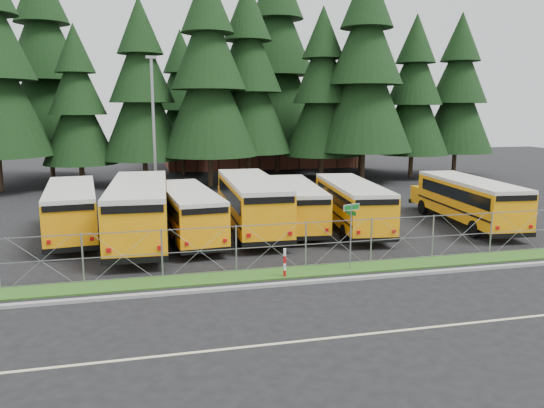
{
  "coord_description": "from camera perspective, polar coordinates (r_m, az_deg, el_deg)",
  "views": [
    {
      "loc": [
        -7.56,
        -21.89,
        6.69
      ],
      "look_at": [
        -1.26,
        4.0,
        1.88
      ],
      "focal_mm": 35.0,
      "sensor_mm": 36.0,
      "label": 1
    }
  ],
  "objects": [
    {
      "name": "conifer_12",
      "position": [
        57.07,
        0.55,
        14.73
      ],
      "size": [
        10.1,
        10.1,
        22.35
      ],
      "primitive_type": null,
      "color": "black",
      "rests_on": "ground"
    },
    {
      "name": "bus_3",
      "position": [
        27.87,
        -9.04,
        -1.04
      ],
      "size": [
        3.21,
        10.13,
        2.61
      ],
      "primitive_type": null,
      "rotation": [
        0.0,
        0.0,
        0.09
      ],
      "color": "orange",
      "rests_on": "ground"
    },
    {
      "name": "road_lane_line",
      "position": [
        17.17,
        14.06,
        -13.01
      ],
      "size": [
        50.0,
        0.12,
        0.01
      ],
      "primitive_type": "cube",
      "color": "beige",
      "rests_on": "ground"
    },
    {
      "name": "conifer_10",
      "position": [
        56.01,
        -23.2,
        13.14
      ],
      "size": [
        9.33,
        9.33,
        20.63
      ],
      "primitive_type": null,
      "color": "black",
      "rests_on": "ground"
    },
    {
      "name": "chainlink_fence",
      "position": [
        22.93,
        6.05,
        -4.2
      ],
      "size": [
        44.0,
        0.1,
        2.0
      ],
      "primitive_type": null,
      "color": "gray",
      "rests_on": "ground"
    },
    {
      "name": "conifer_6",
      "position": [
        50.19,
        5.43,
        11.61
      ],
      "size": [
        7.18,
        7.18,
        15.89
      ],
      "primitive_type": null,
      "color": "black",
      "rests_on": "ground"
    },
    {
      "name": "bus_2",
      "position": [
        27.51,
        -14.03,
        -0.86
      ],
      "size": [
        3.25,
        11.9,
        3.09
      ],
      "primitive_type": null,
      "rotation": [
        0.0,
        0.0,
        -0.04
      ],
      "color": "orange",
      "rests_on": "ground"
    },
    {
      "name": "bus_1",
      "position": [
        29.76,
        -20.72,
        -0.74
      ],
      "size": [
        3.49,
        10.64,
        2.74
      ],
      "primitive_type": null,
      "rotation": [
        0.0,
        0.0,
        0.1
      ],
      "color": "orange",
      "rests_on": "ground"
    },
    {
      "name": "conifer_3",
      "position": [
        47.44,
        -13.81,
        11.48
      ],
      "size": [
        7.2,
        7.2,
        15.93
      ],
      "primitive_type": null,
      "color": "black",
      "rests_on": "ground"
    },
    {
      "name": "conifer_5",
      "position": [
        49.77,
        -2.62,
        12.91
      ],
      "size": [
        8.17,
        8.17,
        18.06
      ],
      "primitive_type": null,
      "color": "black",
      "rests_on": "ground"
    },
    {
      "name": "bus_east",
      "position": [
        32.65,
        20.15,
        0.2
      ],
      "size": [
        3.4,
        10.56,
        2.72
      ],
      "primitive_type": null,
      "rotation": [
        0.0,
        0.0,
        -0.09
      ],
      "color": "orange",
      "rests_on": "ground"
    },
    {
      "name": "conifer_2",
      "position": [
        48.26,
        -20.17,
        9.79
      ],
      "size": [
        6.18,
        6.18,
        13.67
      ],
      "primitive_type": null,
      "color": "black",
      "rests_on": "ground"
    },
    {
      "name": "conifer_7",
      "position": [
        49.61,
        9.99,
        13.58
      ],
      "size": [
        8.79,
        8.79,
        19.44
      ],
      "primitive_type": null,
      "color": "black",
      "rests_on": "ground"
    },
    {
      "name": "bus_6",
      "position": [
        30.03,
        8.41,
        -0.16
      ],
      "size": [
        3.56,
        10.39,
        2.67
      ],
      "primitive_type": null,
      "rotation": [
        0.0,
        0.0,
        -0.12
      ],
      "color": "orange",
      "rests_on": "ground"
    },
    {
      "name": "light_standard",
      "position": [
        37.22,
        -12.61,
        8.15
      ],
      "size": [
        0.7,
        0.35,
        10.14
      ],
      "color": "gray",
      "rests_on": "ground"
    },
    {
      "name": "ground",
      "position": [
        24.1,
        5.2,
        -5.93
      ],
      "size": [
        120.0,
        120.0,
        0.0
      ],
      "primitive_type": "plane",
      "color": "black",
      "rests_on": "ground"
    },
    {
      "name": "bus_5",
      "position": [
        29.99,
        2.43,
        -0.17
      ],
      "size": [
        3.4,
        9.98,
        2.56
      ],
      "primitive_type": null,
      "rotation": [
        0.0,
        0.0,
        -0.11
      ],
      "color": "orange",
      "rests_on": "ground"
    },
    {
      "name": "grass_verge",
      "position": [
        22.56,
        6.6,
        -7.01
      ],
      "size": [
        50.0,
        1.4,
        0.06
      ],
      "primitive_type": "cube",
      "color": "#224A15",
      "rests_on": "ground"
    },
    {
      "name": "striped_bollard",
      "position": [
        21.32,
        1.37,
        -6.37
      ],
      "size": [
        0.11,
        0.11,
        1.2
      ],
      "primitive_type": "cylinder",
      "color": "#B20C0C",
      "rests_on": "ground"
    },
    {
      "name": "street_sign",
      "position": [
        22.23,
        8.5,
        -1.98
      ],
      "size": [
        0.8,
        0.53,
        2.81
      ],
      "color": "gray",
      "rests_on": "ground"
    },
    {
      "name": "brick_building",
      "position": [
        63.46,
        -1.32,
        6.89
      ],
      "size": [
        22.0,
        10.0,
        6.0
      ],
      "primitive_type": "cube",
      "color": "brown",
      "rests_on": "ground"
    },
    {
      "name": "conifer_8",
      "position": [
        53.91,
        15.02,
        11.04
      ],
      "size": [
        7.04,
        7.04,
        15.56
      ],
      "primitive_type": null,
      "color": "black",
      "rests_on": "ground"
    },
    {
      "name": "conifer_4",
      "position": [
        46.27,
        -6.84,
        13.2
      ],
      "size": [
        8.27,
        8.27,
        18.29
      ],
      "primitive_type": null,
      "color": "black",
      "rests_on": "ground"
    },
    {
      "name": "conifer_13",
      "position": [
        57.79,
        9.68,
        11.64
      ],
      "size": [
        7.47,
        7.47,
        16.52
      ],
      "primitive_type": null,
      "color": "black",
      "rests_on": "ground"
    },
    {
      "name": "conifer_9",
      "position": [
        56.94,
        19.39,
        10.98
      ],
      "size": [
        7.23,
        7.23,
        16.0
      ],
      "primitive_type": null,
      "color": "black",
      "rests_on": "ground"
    },
    {
      "name": "curb",
      "position": [
        21.31,
        7.91,
        -8.0
      ],
      "size": [
        50.0,
        0.25,
        0.12
      ],
      "primitive_type": "cube",
      "color": "gray",
      "rests_on": "ground"
    },
    {
      "name": "bus_4",
      "position": [
        29.21,
        -2.33,
        -0.05
      ],
      "size": [
        3.01,
        11.38,
        2.96
      ],
      "primitive_type": null,
      "rotation": [
        0.0,
        0.0,
        -0.03
      ],
      "color": "orange",
      "rests_on": "ground"
    },
    {
      "name": "conifer_11",
      "position": [
        55.12,
        -9.69,
        10.64
      ],
      "size": [
        6.53,
        6.53,
        14.45
      ],
      "primitive_type": null,
      "color": "black",
      "rests_on": "ground"
    }
  ]
}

